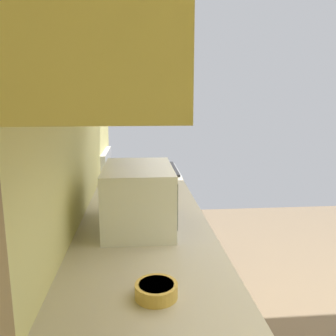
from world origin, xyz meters
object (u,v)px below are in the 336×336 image
at_px(oven_range, 142,217).
at_px(bowl, 156,290).
at_px(microwave, 139,196).
at_px(kettle, 146,183).

xyz_separation_m(oven_range, bowl, (-2.02, -0.02, 0.47)).
distance_m(oven_range, microwave, 1.50).
height_order(bowl, kettle, kettle).
bearing_deg(microwave, oven_range, -1.13).
bearing_deg(kettle, microwave, 174.85).
bearing_deg(kettle, bowl, 180.00).
height_order(oven_range, microwave, microwave).
xyz_separation_m(microwave, kettle, (0.55, -0.05, -0.07)).
distance_m(microwave, bowl, 0.65).
height_order(microwave, kettle, microwave).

